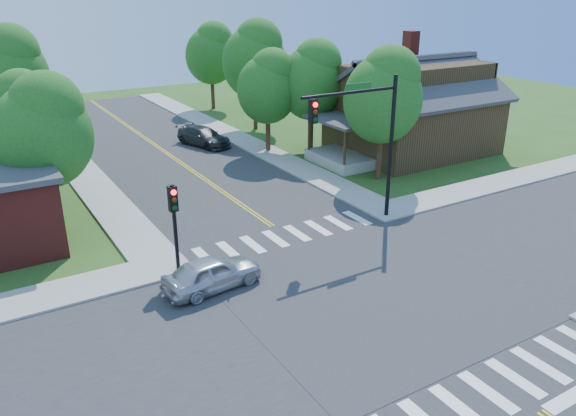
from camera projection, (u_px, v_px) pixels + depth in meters
ground at (369, 294)px, 21.58m from camera, size 100.00×100.00×0.00m
road_ns at (369, 294)px, 21.58m from camera, size 10.00×90.00×0.04m
road_ew at (369, 294)px, 21.57m from camera, size 90.00×10.00×0.04m
intersection_patch at (369, 294)px, 21.58m from camera, size 10.20×10.20×0.06m
sidewalk_ne at (402, 143)px, 41.73m from camera, size 40.00×40.00×0.14m
crosswalk_north at (286, 236)px, 26.49m from camera, size 8.85×2.00×0.01m
crosswalk_south at (502, 385)px, 16.64m from camera, size 8.85×2.00×0.01m
centerline at (369, 293)px, 21.57m from camera, size 0.30×90.00×0.01m
signal_mast_ne at (365, 128)px, 26.10m from camera, size 5.30×0.42×7.20m
signal_pole_nw at (174, 212)px, 22.33m from camera, size 0.34×0.42×3.80m
house_ne at (413, 105)px, 38.92m from camera, size 13.05×8.80×7.11m
tree_e_a at (385, 93)px, 32.45m from camera, size 4.70×4.46×7.98m
tree_e_b at (313, 78)px, 38.44m from camera, size 4.59×4.36×7.80m
tree_e_c at (255, 57)px, 44.09m from camera, size 5.15×4.89×8.76m
tree_e_d at (212, 52)px, 51.88m from camera, size 4.74×4.50×8.05m
tree_w_a at (44, 128)px, 25.60m from camera, size 4.47×4.25×7.60m
tree_w_b at (20, 111)px, 31.30m from camera, size 4.03×3.83×6.86m
tree_w_c at (9, 70)px, 37.30m from camera, size 5.19×4.93×8.83m
tree_house at (269, 85)px, 38.21m from camera, size 4.24×4.02×7.20m
tree_bldg at (41, 124)px, 30.48m from camera, size 3.61×3.43×6.14m
car_silver at (212, 274)px, 21.72m from camera, size 2.41×4.26×1.34m
car_dgrey at (204, 137)px, 41.13m from camera, size 4.57×5.70×1.34m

